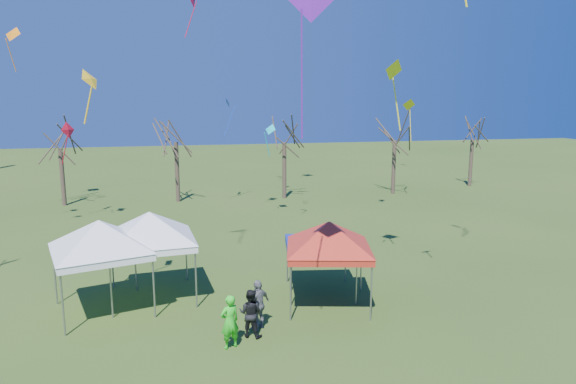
% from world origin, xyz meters
% --- Properties ---
extents(ground, '(140.00, 140.00, 0.00)m').
position_xyz_m(ground, '(0.00, 0.00, 0.00)').
color(ground, '#314D18').
rests_on(ground, ground).
extents(tree_1, '(3.42, 3.42, 7.54)m').
position_xyz_m(tree_1, '(-10.77, 24.65, 5.79)').
color(tree_1, '#3D2D21').
rests_on(tree_1, ground).
extents(tree_2, '(3.71, 3.71, 8.18)m').
position_xyz_m(tree_2, '(-2.37, 24.38, 6.29)').
color(tree_2, '#3D2D21').
rests_on(tree_2, ground).
extents(tree_3, '(3.59, 3.59, 7.91)m').
position_xyz_m(tree_3, '(6.03, 24.04, 6.08)').
color(tree_3, '#3D2D21').
rests_on(tree_3, ground).
extents(tree_4, '(3.58, 3.58, 7.89)m').
position_xyz_m(tree_4, '(15.36, 24.00, 6.06)').
color(tree_4, '#3D2D21').
rests_on(tree_4, ground).
extents(tree_5, '(3.39, 3.39, 7.46)m').
position_xyz_m(tree_5, '(23.72, 26.07, 5.73)').
color(tree_5, '#3D2D21').
rests_on(tree_5, ground).
extents(tent_white_west, '(4.52, 4.52, 4.17)m').
position_xyz_m(tent_white_west, '(-5.09, 3.87, 3.36)').
color(tent_white_west, gray).
rests_on(tent_white_west, ground).
extents(tent_white_mid, '(4.72, 4.72, 4.18)m').
position_xyz_m(tent_white_mid, '(-3.31, 4.85, 3.37)').
color(tent_white_mid, gray).
rests_on(tent_white_mid, ground).
extents(tent_red, '(4.36, 4.36, 3.94)m').
position_xyz_m(tent_red, '(3.53, 2.67, 3.18)').
color(tent_red, gray).
rests_on(tent_red, ground).
extents(tent_blue, '(3.16, 3.16, 2.19)m').
position_xyz_m(tent_blue, '(3.55, 3.98, 2.01)').
color(tent_blue, gray).
rests_on(tent_blue, ground).
extents(person_green, '(0.79, 0.67, 1.83)m').
position_xyz_m(person_green, '(-0.61, -0.07, 0.91)').
color(person_green, '#28D622').
rests_on(person_green, ground).
extents(person_dark, '(1.03, 0.95, 1.69)m').
position_xyz_m(person_dark, '(0.16, 0.61, 0.85)').
color(person_dark, black).
rests_on(person_dark, ground).
extents(person_grey, '(1.09, 1.04, 1.82)m').
position_xyz_m(person_grey, '(0.52, 1.13, 0.91)').
color(person_grey, slate).
rests_on(person_grey, ground).
extents(kite_22, '(0.89, 0.93, 2.87)m').
position_xyz_m(kite_22, '(1.59, 23.35, 7.53)').
color(kite_22, blue).
rests_on(kite_22, ground).
extents(kite_17, '(1.16, 0.91, 3.18)m').
position_xyz_m(kite_17, '(7.40, 6.10, 9.25)').
color(kite_17, '#F6FF1A').
rests_on(kite_17, ground).
extents(kite_12, '(1.09, 0.69, 3.31)m').
position_xyz_m(kite_12, '(15.17, 21.18, 7.42)').
color(kite_12, yellow).
rests_on(kite_12, ground).
extents(kite_19, '(0.93, 0.95, 2.17)m').
position_xyz_m(kite_19, '(3.76, 17.37, 5.94)').
color(kite_19, '#0DC4CC').
rests_on(kite_19, ground).
extents(kite_1, '(0.87, 1.03, 1.98)m').
position_xyz_m(kite_1, '(-5.03, 3.84, 8.74)').
color(kite_1, yellow).
rests_on(kite_1, ground).
extents(kite_13, '(0.98, 1.05, 2.76)m').
position_xyz_m(kite_13, '(-9.04, 19.33, 5.96)').
color(kite_13, red).
rests_on(kite_13, ground).
extents(kite_2, '(1.49, 1.31, 3.06)m').
position_xyz_m(kite_2, '(-12.90, 23.38, 12.25)').
color(kite_2, orange).
rests_on(kite_2, ground).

